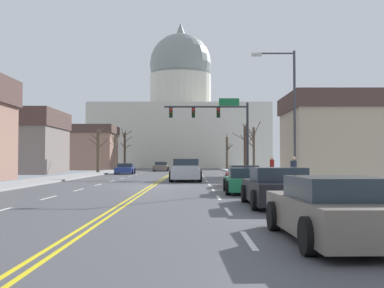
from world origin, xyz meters
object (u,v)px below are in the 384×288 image
sedan_near_05 (337,210)px  sedan_oncoming_00 (127,169)px  signal_gantry (220,120)px  sedan_near_00 (188,172)px  sedan_near_02 (245,177)px  bicycle_parked (286,178)px  sedan_near_04 (278,188)px  street_lamp_right (290,104)px  sedan_near_03 (248,181)px  pedestrian_01 (295,170)px  pickup_truck_near_01 (188,171)px  sedan_oncoming_01 (163,167)px  pedestrian_00 (274,166)px

sedan_near_05 → sedan_oncoming_00: size_ratio=0.96×
signal_gantry → sedan_near_00: bearing=-129.0°
sedan_near_02 → bicycle_parked: size_ratio=2.58×
sedan_near_04 → sedan_oncoming_00: bearing=105.5°
street_lamp_right → sedan_near_03: street_lamp_right is taller
sedan_near_05 → pedestrian_01: bearing=80.7°
pickup_truck_near_01 → sedan_near_04: size_ratio=1.17×
sedan_near_02 → sedan_near_03: 5.80m
sedan_near_00 → pedestrian_01: (5.77, -16.03, 0.47)m
sedan_near_05 → sedan_oncoming_01: (-7.11, 58.31, 0.02)m
sedan_near_05 → bicycle_parked: size_ratio=2.57×
street_lamp_right → pedestrian_00: bearing=85.6°
sedan_oncoming_00 → pedestrian_00: pedestrian_00 is taller
pickup_truck_near_01 → pedestrian_01: 11.96m
sedan_near_05 → pedestrian_01: pedestrian_01 is taller
signal_gantry → bicycle_parked: (2.96, -16.55, -4.86)m
sedan_oncoming_01 → bicycle_parked: size_ratio=2.65×
sedan_oncoming_00 → sedan_near_03: bearing=-72.1°
sedan_near_05 → pedestrian_00: (3.51, 28.06, 0.48)m
signal_gantry → street_lamp_right: (3.02, -17.70, -0.65)m
street_lamp_right → pickup_truck_near_01: bearing=124.6°
pickup_truck_near_01 → pedestrian_01: pedestrian_01 is taller
street_lamp_right → bicycle_parked: size_ratio=4.30×
signal_gantry → sedan_oncoming_00: (-9.92, 8.99, -4.79)m
sedan_near_04 → sedan_near_05: (-0.13, -6.97, -0.02)m
sedan_near_00 → bicycle_parked: sedan_near_00 is taller
sedan_oncoming_00 → sedan_oncoming_01: size_ratio=1.01×
street_lamp_right → sedan_near_03: bearing=-123.9°
pedestrian_00 → sedan_near_03: bearing=-104.1°
sedan_oncoming_00 → pedestrian_01: bearing=-65.9°
pedestrian_01 → bicycle_parked: pedestrian_01 is taller
pedestrian_00 → pedestrian_01: bearing=-94.3°
sedan_near_05 → sedan_near_03: bearing=90.8°
sedan_near_02 → pedestrian_00: size_ratio=2.74×
signal_gantry → sedan_near_02: bearing=-87.9°
signal_gantry → bicycle_parked: size_ratio=4.47×
sedan_near_02 → sedan_near_04: (-0.17, -12.14, 0.03)m
sedan_oncoming_01 → sedan_near_03: bearing=-81.3°
street_lamp_right → pedestrian_01: bearing=-94.2°
street_lamp_right → sedan_near_03: size_ratio=1.68×
sedan_near_02 → sedan_near_04: bearing=-90.8°
signal_gantry → sedan_near_05: signal_gantry is taller
pedestrian_01 → pedestrian_00: bearing=85.7°
sedan_near_00 → pedestrian_01: bearing=-70.2°
pickup_truck_near_01 → sedan_near_04: bearing=-80.2°
signal_gantry → street_lamp_right: street_lamp_right is taller
signal_gantry → pickup_truck_near_01: (-2.89, -9.13, -4.62)m
sedan_near_05 → sedan_near_04: bearing=88.9°
sedan_oncoming_01 → pickup_truck_near_01: bearing=-83.0°
sedan_near_02 → sedan_near_04: size_ratio=1.00×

